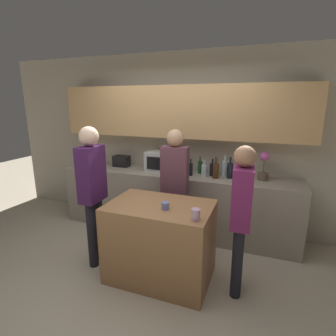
{
  "coord_description": "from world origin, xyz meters",
  "views": [
    {
      "loc": [
        1.24,
        -2.21,
        1.96
      ],
      "look_at": [
        0.22,
        0.49,
        1.23
      ],
      "focal_mm": 28.0,
      "sensor_mm": 36.0,
      "label": 1
    }
  ],
  "objects_px": {
    "bottle_2": "(204,170)",
    "cup_0": "(165,206)",
    "person_left": "(175,181)",
    "bottle_5": "(224,168)",
    "bottle_1": "(200,167)",
    "bottle_4": "(216,170)",
    "bottle_3": "(212,169)",
    "bottle_0": "(191,169)",
    "cup_1": "(196,215)",
    "microwave": "(164,161)",
    "potted_plant": "(264,166)",
    "toaster": "(121,161)",
    "bottle_6": "(230,170)",
    "person_center": "(92,185)",
    "person_right": "(241,210)"
  },
  "relations": [
    {
      "from": "bottle_5",
      "to": "person_left",
      "type": "relative_size",
      "value": 0.19
    },
    {
      "from": "bottle_1",
      "to": "bottle_6",
      "type": "relative_size",
      "value": 0.85
    },
    {
      "from": "bottle_4",
      "to": "bottle_3",
      "type": "bearing_deg",
      "value": 122.64
    },
    {
      "from": "toaster",
      "to": "cup_0",
      "type": "bearing_deg",
      "value": -45.68
    },
    {
      "from": "bottle_4",
      "to": "bottle_5",
      "type": "distance_m",
      "value": 0.19
    },
    {
      "from": "bottle_0",
      "to": "person_center",
      "type": "height_order",
      "value": "person_center"
    },
    {
      "from": "toaster",
      "to": "bottle_3",
      "type": "bearing_deg",
      "value": -0.99
    },
    {
      "from": "bottle_4",
      "to": "cup_1",
      "type": "distance_m",
      "value": 1.33
    },
    {
      "from": "cup_0",
      "to": "person_center",
      "type": "bearing_deg",
      "value": 175.66
    },
    {
      "from": "toaster",
      "to": "bottle_3",
      "type": "height_order",
      "value": "bottle_3"
    },
    {
      "from": "bottle_6",
      "to": "cup_1",
      "type": "relative_size",
      "value": 2.72
    },
    {
      "from": "toaster",
      "to": "bottle_1",
      "type": "bearing_deg",
      "value": 1.46
    },
    {
      "from": "bottle_3",
      "to": "bottle_4",
      "type": "relative_size",
      "value": 0.84
    },
    {
      "from": "bottle_2",
      "to": "person_right",
      "type": "relative_size",
      "value": 0.15
    },
    {
      "from": "microwave",
      "to": "person_right",
      "type": "distance_m",
      "value": 1.73
    },
    {
      "from": "bottle_1",
      "to": "microwave",
      "type": "bearing_deg",
      "value": -176.39
    },
    {
      "from": "bottle_2",
      "to": "bottle_4",
      "type": "height_order",
      "value": "bottle_4"
    },
    {
      "from": "toaster",
      "to": "bottle_2",
      "type": "height_order",
      "value": "bottle_2"
    },
    {
      "from": "cup_1",
      "to": "person_right",
      "type": "xyz_separation_m",
      "value": [
        0.39,
        0.29,
        -0.01
      ]
    },
    {
      "from": "potted_plant",
      "to": "bottle_1",
      "type": "xyz_separation_m",
      "value": [
        -0.89,
        0.03,
        -0.1
      ]
    },
    {
      "from": "bottle_6",
      "to": "cup_0",
      "type": "height_order",
      "value": "bottle_6"
    },
    {
      "from": "bottle_3",
      "to": "bottle_0",
      "type": "bearing_deg",
      "value": -159.73
    },
    {
      "from": "person_right",
      "to": "bottle_0",
      "type": "bearing_deg",
      "value": 34.78
    },
    {
      "from": "toaster",
      "to": "person_right",
      "type": "height_order",
      "value": "person_right"
    },
    {
      "from": "bottle_6",
      "to": "cup_0",
      "type": "bearing_deg",
      "value": -111.2
    },
    {
      "from": "bottle_6",
      "to": "person_center",
      "type": "distance_m",
      "value": 1.85
    },
    {
      "from": "bottle_5",
      "to": "cup_0",
      "type": "distance_m",
      "value": 1.4
    },
    {
      "from": "microwave",
      "to": "potted_plant",
      "type": "distance_m",
      "value": 1.45
    },
    {
      "from": "microwave",
      "to": "bottle_2",
      "type": "height_order",
      "value": "microwave"
    },
    {
      "from": "bottle_6",
      "to": "toaster",
      "type": "bearing_deg",
      "value": 177.68
    },
    {
      "from": "microwave",
      "to": "cup_1",
      "type": "height_order",
      "value": "microwave"
    },
    {
      "from": "potted_plant",
      "to": "bottle_0",
      "type": "distance_m",
      "value": 1.0
    },
    {
      "from": "bottle_1",
      "to": "bottle_4",
      "type": "relative_size",
      "value": 0.87
    },
    {
      "from": "person_left",
      "to": "person_center",
      "type": "height_order",
      "value": "person_center"
    },
    {
      "from": "bottle_6",
      "to": "person_center",
      "type": "height_order",
      "value": "person_center"
    },
    {
      "from": "person_left",
      "to": "bottle_2",
      "type": "bearing_deg",
      "value": -125.29
    },
    {
      "from": "bottle_0",
      "to": "person_left",
      "type": "height_order",
      "value": "person_left"
    },
    {
      "from": "cup_1",
      "to": "bottle_4",
      "type": "bearing_deg",
      "value": 92.62
    },
    {
      "from": "cup_1",
      "to": "bottle_1",
      "type": "bearing_deg",
      "value": 102.41
    },
    {
      "from": "bottle_0",
      "to": "cup_1",
      "type": "bearing_deg",
      "value": -72.18
    },
    {
      "from": "person_center",
      "to": "person_right",
      "type": "distance_m",
      "value": 1.7
    },
    {
      "from": "bottle_0",
      "to": "bottle_5",
      "type": "height_order",
      "value": "bottle_5"
    },
    {
      "from": "toaster",
      "to": "cup_1",
      "type": "height_order",
      "value": "toaster"
    },
    {
      "from": "bottle_2",
      "to": "cup_0",
      "type": "bearing_deg",
      "value": -96.21
    },
    {
      "from": "person_right",
      "to": "bottle_2",
      "type": "bearing_deg",
      "value": 27.14
    },
    {
      "from": "bottle_0",
      "to": "bottle_1",
      "type": "xyz_separation_m",
      "value": [
        0.1,
        0.17,
        0.0
      ]
    },
    {
      "from": "person_left",
      "to": "person_right",
      "type": "relative_size",
      "value": 1.04
    },
    {
      "from": "person_left",
      "to": "bottle_5",
      "type": "bearing_deg",
      "value": -135.8
    },
    {
      "from": "bottle_6",
      "to": "cup_1",
      "type": "bearing_deg",
      "value": -95.14
    },
    {
      "from": "bottle_4",
      "to": "person_right",
      "type": "xyz_separation_m",
      "value": [
        0.45,
        -1.04,
        -0.11
      ]
    }
  ]
}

